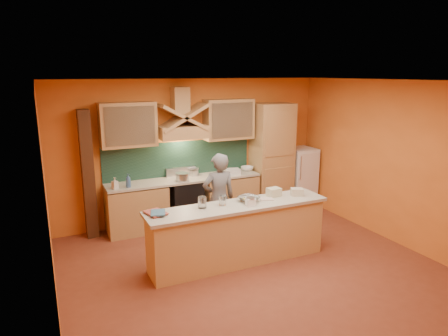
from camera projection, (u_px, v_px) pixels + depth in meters
name	position (u px, v px, depth m)	size (l,w,h in m)	color
floor	(253.00, 268.00, 6.09)	(5.50, 5.00, 0.01)	brown
ceiling	(256.00, 81.00, 5.44)	(5.50, 5.00, 0.01)	white
wall_back	(193.00, 150.00, 7.97)	(5.50, 0.02, 2.80)	orange
wall_front	(391.00, 246.00, 3.56)	(5.50, 0.02, 2.80)	orange
wall_left	(47.00, 206.00, 4.64)	(0.02, 5.00, 2.80)	orange
wall_right	(393.00, 162.00, 6.89)	(0.02, 5.00, 2.80)	orange
base_cabinet_left	(137.00, 209.00, 7.42)	(1.10, 0.60, 0.86)	tan
base_cabinet_right	(229.00, 196.00, 8.20)	(1.10, 0.60, 0.86)	tan
counter_top	(185.00, 179.00, 7.70)	(3.00, 0.62, 0.04)	#B5AC99
stove	(185.00, 202.00, 7.81)	(0.60, 0.58, 0.90)	black
backsplash	(179.00, 159.00, 7.87)	(3.00, 0.03, 0.70)	#19372C
range_hood	(183.00, 132.00, 7.53)	(0.92, 0.50, 0.24)	tan
hood_chimney	(180.00, 100.00, 7.48)	(0.30, 0.30, 0.50)	tan
upper_cabinet_left	(128.00, 125.00, 7.14)	(1.00, 0.35, 0.80)	tan
upper_cabinet_right	(229.00, 119.00, 7.96)	(1.00, 0.35, 0.80)	tan
pantry_column	(272.00, 158.00, 8.44)	(0.80, 0.60, 2.30)	tan
fridge	(300.00, 177.00, 8.86)	(0.58, 0.60, 1.30)	white
trim_column_left	(88.00, 175.00, 7.06)	(0.20, 0.30, 2.30)	#472816
island_body	(238.00, 235.00, 6.21)	(2.80, 0.55, 0.88)	#DEB371
island_top	(238.00, 206.00, 6.10)	(2.90, 0.62, 0.05)	#B5AC99
person	(219.00, 199.00, 6.85)	(0.58, 0.38, 1.60)	slate
pot_large	(182.00, 178.00, 7.53)	(0.25, 0.25, 0.14)	#B3B4BA
pot_small	(194.00, 173.00, 7.91)	(0.19, 0.19, 0.14)	#BBBCC2
soap_bottle_a	(115.00, 183.00, 6.99)	(0.09, 0.09, 0.21)	silver
soap_bottle_b	(128.00, 181.00, 7.08)	(0.09, 0.10, 0.25)	#345A91
bowl_back	(247.00, 169.00, 8.31)	(0.26, 0.26, 0.08)	white
dish_rack	(232.00, 172.00, 8.01)	(0.30, 0.24, 0.11)	silver
book_lower	(148.00, 215.00, 5.61)	(0.25, 0.33, 0.03)	#A9473C
book_upper	(151.00, 213.00, 5.63)	(0.20, 0.28, 0.02)	#3B6683
jar_large	(202.00, 202.00, 5.93)	(0.12, 0.12, 0.17)	silver
jar_small	(222.00, 200.00, 6.06)	(0.11, 0.11, 0.15)	silver
kitchen_scale	(251.00, 202.00, 6.05)	(0.13, 0.13, 0.11)	white
mixing_bowl	(249.00, 199.00, 6.24)	(0.32, 0.32, 0.08)	white
cloth	(267.00, 199.00, 6.35)	(0.21, 0.16, 0.01)	beige
grocery_bag_a	(274.00, 192.00, 6.50)	(0.21, 0.17, 0.14)	beige
grocery_bag_b	(297.00, 192.00, 6.54)	(0.19, 0.15, 0.12)	beige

